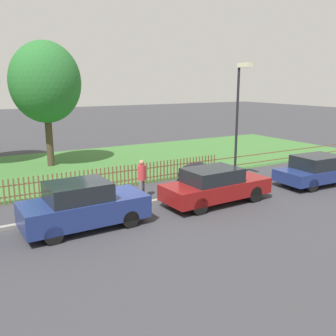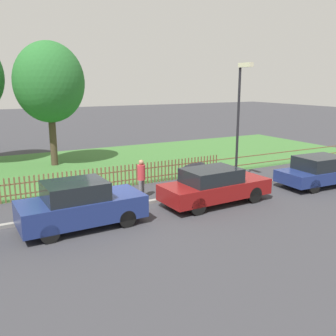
% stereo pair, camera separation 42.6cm
% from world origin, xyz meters
% --- Properties ---
extents(ground_plane, '(120.00, 120.00, 0.00)m').
position_xyz_m(ground_plane, '(0.00, 0.00, 0.00)').
color(ground_plane, '#38383D').
extents(kerb_stone, '(39.33, 0.20, 0.12)m').
position_xyz_m(kerb_stone, '(0.00, 0.10, 0.06)').
color(kerb_stone, gray).
rests_on(kerb_stone, ground).
extents(grass_strip, '(39.33, 10.45, 0.01)m').
position_xyz_m(grass_strip, '(0.00, 8.03, 0.01)').
color(grass_strip, '#3D7033').
rests_on(grass_strip, ground).
extents(park_fence, '(39.33, 0.05, 1.01)m').
position_xyz_m(park_fence, '(-0.00, 2.82, 0.50)').
color(park_fence, brown).
rests_on(park_fence, ground).
extents(parked_car_black_saloon, '(4.05, 1.81, 1.55)m').
position_xyz_m(parked_car_black_saloon, '(-0.79, -1.03, 0.76)').
color(parked_car_black_saloon, navy).
rests_on(parked_car_black_saloon, ground).
extents(parked_car_navy_estate, '(4.44, 1.83, 1.42)m').
position_xyz_m(parked_car_navy_estate, '(4.44, -1.11, 0.72)').
color(parked_car_navy_estate, maroon).
rests_on(parked_car_navy_estate, ground).
extents(parked_car_red_compact, '(4.38, 1.87, 1.37)m').
position_xyz_m(parked_car_red_compact, '(10.29, -1.30, 0.69)').
color(parked_car_red_compact, navy).
rests_on(parked_car_red_compact, ground).
extents(covered_motorcycle, '(1.82, 0.73, 1.12)m').
position_xyz_m(covered_motorcycle, '(5.03, 1.20, 0.67)').
color(covered_motorcycle, black).
rests_on(covered_motorcycle, ground).
extents(tree_far_left, '(3.81, 3.81, 6.83)m').
position_xyz_m(tree_far_left, '(0.51, 9.00, 4.61)').
color(tree_far_left, '#473828').
rests_on(tree_far_left, ground).
extents(pedestrian_near_fence, '(0.46, 0.46, 1.61)m').
position_xyz_m(pedestrian_near_fence, '(2.24, 0.85, 0.91)').
color(pedestrian_near_fence, slate).
rests_on(pedestrian_near_fence, ground).
extents(street_lamp, '(0.20, 0.79, 5.43)m').
position_xyz_m(street_lamp, '(6.84, 0.46, 3.44)').
color(street_lamp, black).
rests_on(street_lamp, ground).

